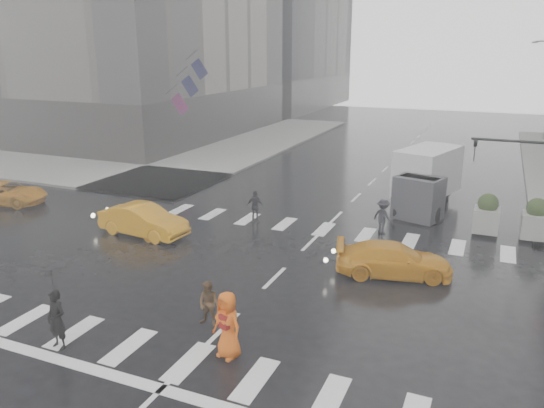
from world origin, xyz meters
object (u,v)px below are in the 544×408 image
at_px(traffic_signal_pole, 543,171).
at_px(taxi_mid, 143,220).
at_px(pedestrian_orange, 227,325).
at_px(pedestrian_brown, 209,304).
at_px(box_truck, 425,178).
at_px(taxi_front, 138,220).

distance_m(traffic_signal_pole, taxi_mid, 17.58).
bearing_deg(pedestrian_orange, pedestrian_brown, 153.64).
relative_size(pedestrian_orange, box_truck, 0.33).
height_order(pedestrian_brown, box_truck, box_truck).
xyz_separation_m(pedestrian_brown, taxi_mid, (-6.83, 6.00, -0.02)).
relative_size(traffic_signal_pole, taxi_front, 1.21).
bearing_deg(pedestrian_brown, traffic_signal_pole, 52.85).
bearing_deg(traffic_signal_pole, taxi_front, -160.42).
height_order(traffic_signal_pole, box_truck, traffic_signal_pole).
xyz_separation_m(traffic_signal_pole, taxi_mid, (-16.33, -6.01, -2.52)).
bearing_deg(taxi_mid, pedestrian_brown, -126.29).
bearing_deg(taxi_front, traffic_signal_pole, -63.57).
height_order(taxi_front, box_truck, box_truck).
xyz_separation_m(pedestrian_brown, taxi_front, (-7.19, 6.07, -0.09)).
height_order(pedestrian_brown, pedestrian_orange, pedestrian_orange).
bearing_deg(box_truck, traffic_signal_pole, -15.68).
height_order(traffic_signal_pole, pedestrian_brown, traffic_signal_pole).
xyz_separation_m(pedestrian_orange, box_truck, (2.97, 16.59, 0.70)).
relative_size(pedestrian_brown, pedestrian_orange, 0.75).
bearing_deg(taxi_front, pedestrian_orange, -124.02).
xyz_separation_m(traffic_signal_pole, taxi_front, (-16.68, -5.93, -2.58)).
bearing_deg(traffic_signal_pole, box_truck, 147.68).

